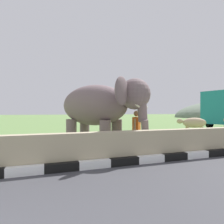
{
  "coord_description": "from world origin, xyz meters",
  "views": [
    {
      "loc": [
        1.5,
        -1.27,
        1.61
      ],
      "look_at": [
        4.01,
        5.96,
        1.6
      ],
      "focal_mm": 30.53,
      "sensor_mm": 36.0,
      "label": 1
    }
  ],
  "objects": [
    {
      "name": "barrier_parapet",
      "position": [
        2.0,
        4.27,
        0.5
      ],
      "size": [
        28.0,
        0.36,
        1.0
      ],
      "primitive_type": "cube",
      "color": "tan",
      "rests_on": "ground_plane"
    },
    {
      "name": "elephant",
      "position": [
        3.64,
        6.28,
        1.85
      ],
      "size": [
        3.75,
        3.9,
        2.85
      ],
      "color": "slate",
      "rests_on": "ground_plane"
    },
    {
      "name": "person_handler",
      "position": [
        4.91,
        5.58,
        0.93
      ],
      "size": [
        0.51,
        0.56,
        1.66
      ],
      "color": "navy",
      "rests_on": "ground_plane"
    },
    {
      "name": "cow_near",
      "position": [
        10.58,
        8.67,
        0.87
      ],
      "size": [
        1.9,
        1.13,
        1.23
      ],
      "color": "tan",
      "rests_on": "ground_plane"
    }
  ]
}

